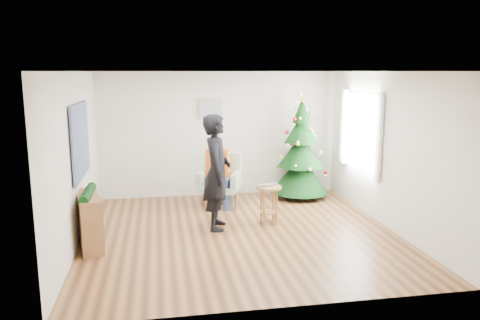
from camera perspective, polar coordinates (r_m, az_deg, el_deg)
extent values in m
plane|color=brown|center=(7.74, 0.04, -8.88)|extent=(5.00, 5.00, 0.00)
plane|color=white|center=(7.29, 0.05, 10.76)|extent=(5.00, 5.00, 0.00)
plane|color=silver|center=(9.84, -2.50, 3.16)|extent=(5.00, 0.00, 5.00)
plane|color=silver|center=(5.02, 5.06, -4.30)|extent=(5.00, 0.00, 5.00)
plane|color=silver|center=(7.39, -19.40, 0.02)|extent=(0.00, 5.00, 5.00)
plane|color=silver|center=(8.21, 17.50, 1.15)|extent=(0.00, 5.00, 5.00)
cube|color=white|center=(9.06, 14.50, 3.44)|extent=(0.04, 1.30, 1.40)
cube|color=white|center=(8.37, 16.43, 2.77)|extent=(0.05, 0.25, 1.50)
cube|color=white|center=(9.73, 12.52, 4.01)|extent=(0.05, 0.25, 1.50)
cylinder|color=#3F2816|center=(9.93, 7.31, -3.71)|extent=(0.09, 0.09, 0.27)
cone|color=black|center=(9.84, 7.36, -1.67)|extent=(1.17, 1.17, 0.77)
cone|color=black|center=(9.75, 7.43, 1.18)|extent=(0.94, 0.94, 0.68)
cone|color=black|center=(9.69, 7.50, 3.81)|extent=(0.69, 0.69, 0.59)
cone|color=black|center=(9.65, 7.55, 5.94)|extent=(0.40, 0.40, 0.50)
cone|color=gold|center=(9.63, 7.59, 7.44)|extent=(0.13, 0.13, 0.13)
cylinder|color=brown|center=(8.06, 3.54, -3.36)|extent=(0.44, 0.44, 0.04)
cylinder|color=brown|center=(8.17, 3.51, -6.36)|extent=(0.33, 0.33, 0.02)
imported|color=silver|center=(8.05, 3.55, -3.13)|extent=(0.41, 0.33, 0.03)
cube|color=#99A787|center=(9.15, -2.55, -3.35)|extent=(0.92, 0.89, 0.12)
cube|color=#99A787|center=(9.36, -2.10, -0.89)|extent=(0.71, 0.38, 0.60)
cube|color=#99A787|center=(9.20, -4.61, -2.27)|extent=(0.31, 0.56, 0.30)
cube|color=#99A787|center=(9.03, -0.47, -2.48)|extent=(0.31, 0.56, 0.30)
cube|color=navy|center=(9.04, -2.49, -2.68)|extent=(0.54, 0.55, 0.14)
cube|color=#C35212|center=(9.19, -2.69, -0.35)|extent=(0.48, 0.37, 0.55)
sphere|color=tan|center=(9.10, -2.70, 1.97)|extent=(0.23, 0.23, 0.23)
imported|color=black|center=(7.73, -2.84, -1.49)|extent=(0.57, 0.77, 1.92)
cube|color=white|center=(7.66, -1.32, 0.86)|extent=(0.06, 0.13, 0.04)
cube|color=brown|center=(7.40, -17.89, -7.06)|extent=(0.52, 1.04, 0.80)
cylinder|color=black|center=(7.29, -18.08, -3.92)|extent=(0.14, 0.90, 0.14)
cube|color=black|center=(7.64, -18.87, 2.28)|extent=(0.03, 1.50, 1.15)
cube|color=tan|center=(9.73, -3.68, 6.31)|extent=(0.52, 0.03, 0.42)
cube|color=gray|center=(9.71, -3.66, 6.30)|extent=(0.44, 0.02, 0.34)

